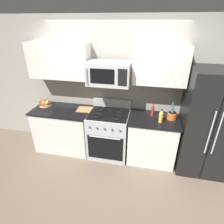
{
  "coord_description": "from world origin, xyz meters",
  "views": [
    {
      "loc": [
        0.68,
        -2.22,
        2.49
      ],
      "look_at": [
        0.09,
        0.59,
        1.03
      ],
      "focal_mm": 28.97,
      "sensor_mm": 36.0,
      "label": 1
    }
  ],
  "objects_px": {
    "range_oven": "(109,133)",
    "bottle_hot_sauce": "(153,110)",
    "fruit_basket": "(45,103)",
    "bottle_oil": "(161,116)",
    "cutting_board": "(85,109)",
    "utensil_crock": "(172,115)",
    "microwave": "(109,73)",
    "apple_loose": "(40,104)",
    "refrigerator": "(206,123)"
  },
  "relations": [
    {
      "from": "utensil_crock",
      "to": "bottle_oil",
      "type": "height_order",
      "value": "utensil_crock"
    },
    {
      "from": "utensil_crock",
      "to": "bottle_hot_sauce",
      "type": "relative_size",
      "value": 1.32
    },
    {
      "from": "microwave",
      "to": "cutting_board",
      "type": "bearing_deg",
      "value": 174.33
    },
    {
      "from": "refrigerator",
      "to": "bottle_oil",
      "type": "height_order",
      "value": "refrigerator"
    },
    {
      "from": "utensil_crock",
      "to": "range_oven",
      "type": "bearing_deg",
      "value": -177.24
    },
    {
      "from": "bottle_hot_sauce",
      "to": "range_oven",
      "type": "bearing_deg",
      "value": -172.36
    },
    {
      "from": "fruit_basket",
      "to": "bottle_hot_sauce",
      "type": "bearing_deg",
      "value": 0.14
    },
    {
      "from": "range_oven",
      "to": "bottle_hot_sauce",
      "type": "bearing_deg",
      "value": 7.64
    },
    {
      "from": "microwave",
      "to": "bottle_hot_sauce",
      "type": "relative_size",
      "value": 2.93
    },
    {
      "from": "utensil_crock",
      "to": "refrigerator",
      "type": "bearing_deg",
      "value": -7.27
    },
    {
      "from": "range_oven",
      "to": "bottle_oil",
      "type": "xyz_separation_m",
      "value": [
        0.94,
        -0.1,
        0.55
      ]
    },
    {
      "from": "refrigerator",
      "to": "apple_loose",
      "type": "distance_m",
      "value": 3.17
    },
    {
      "from": "microwave",
      "to": "bottle_hot_sauce",
      "type": "height_order",
      "value": "microwave"
    },
    {
      "from": "fruit_basket",
      "to": "bottle_hot_sauce",
      "type": "distance_m",
      "value": 2.17
    },
    {
      "from": "refrigerator",
      "to": "apple_loose",
      "type": "relative_size",
      "value": 23.63
    },
    {
      "from": "range_oven",
      "to": "microwave",
      "type": "height_order",
      "value": "microwave"
    },
    {
      "from": "utensil_crock",
      "to": "fruit_basket",
      "type": "relative_size",
      "value": 1.29
    },
    {
      "from": "refrigerator",
      "to": "apple_loose",
      "type": "xyz_separation_m",
      "value": [
        -3.17,
        0.08,
        0.02
      ]
    },
    {
      "from": "microwave",
      "to": "fruit_basket",
      "type": "height_order",
      "value": "microwave"
    },
    {
      "from": "range_oven",
      "to": "cutting_board",
      "type": "relative_size",
      "value": 3.65
    },
    {
      "from": "refrigerator",
      "to": "utensil_crock",
      "type": "xyz_separation_m",
      "value": [
        -0.57,
        0.07,
        0.06
      ]
    },
    {
      "from": "microwave",
      "to": "apple_loose",
      "type": "height_order",
      "value": "microwave"
    },
    {
      "from": "utensil_crock",
      "to": "bottle_oil",
      "type": "bearing_deg",
      "value": -141.92
    },
    {
      "from": "utensil_crock",
      "to": "microwave",
      "type": "bearing_deg",
      "value": -178.69
    },
    {
      "from": "refrigerator",
      "to": "bottle_hot_sauce",
      "type": "height_order",
      "value": "refrigerator"
    },
    {
      "from": "bottle_hot_sauce",
      "to": "bottle_oil",
      "type": "relative_size",
      "value": 1.05
    },
    {
      "from": "cutting_board",
      "to": "bottle_hot_sauce",
      "type": "height_order",
      "value": "bottle_hot_sauce"
    },
    {
      "from": "fruit_basket",
      "to": "apple_loose",
      "type": "relative_size",
      "value": 3.28
    },
    {
      "from": "range_oven",
      "to": "refrigerator",
      "type": "distance_m",
      "value": 1.77
    },
    {
      "from": "microwave",
      "to": "utensil_crock",
      "type": "relative_size",
      "value": 2.22
    },
    {
      "from": "apple_loose",
      "to": "cutting_board",
      "type": "bearing_deg",
      "value": 0.79
    },
    {
      "from": "apple_loose",
      "to": "bottle_oil",
      "type": "xyz_separation_m",
      "value": [
        2.4,
        -0.17,
        0.07
      ]
    },
    {
      "from": "fruit_basket",
      "to": "bottle_oil",
      "type": "distance_m",
      "value": 2.32
    },
    {
      "from": "cutting_board",
      "to": "bottle_hot_sauce",
      "type": "bearing_deg",
      "value": 1.26
    },
    {
      "from": "refrigerator",
      "to": "utensil_crock",
      "type": "bearing_deg",
      "value": 172.73
    },
    {
      "from": "utensil_crock",
      "to": "bottle_oil",
      "type": "distance_m",
      "value": 0.26
    },
    {
      "from": "bottle_oil",
      "to": "refrigerator",
      "type": "bearing_deg",
      "value": 6.24
    },
    {
      "from": "microwave",
      "to": "range_oven",
      "type": "bearing_deg",
      "value": -89.95
    },
    {
      "from": "bottle_hot_sauce",
      "to": "utensil_crock",
      "type": "bearing_deg",
      "value": -8.67
    },
    {
      "from": "fruit_basket",
      "to": "bottle_oil",
      "type": "relative_size",
      "value": 1.07
    },
    {
      "from": "bottle_oil",
      "to": "fruit_basket",
      "type": "bearing_deg",
      "value": 174.98
    },
    {
      "from": "apple_loose",
      "to": "cutting_board",
      "type": "xyz_separation_m",
      "value": [
        0.96,
        0.01,
        -0.03
      ]
    },
    {
      "from": "microwave",
      "to": "fruit_basket",
      "type": "relative_size",
      "value": 2.86
    },
    {
      "from": "refrigerator",
      "to": "bottle_oil",
      "type": "bearing_deg",
      "value": -173.76
    },
    {
      "from": "range_oven",
      "to": "fruit_basket",
      "type": "xyz_separation_m",
      "value": [
        -1.37,
        0.1,
        0.49
      ]
    },
    {
      "from": "microwave",
      "to": "fruit_basket",
      "type": "xyz_separation_m",
      "value": [
        -1.37,
        0.07,
        -0.72
      ]
    },
    {
      "from": "refrigerator",
      "to": "utensil_crock",
      "type": "relative_size",
      "value": 5.57
    },
    {
      "from": "refrigerator",
      "to": "microwave",
      "type": "xyz_separation_m",
      "value": [
        -1.71,
        0.05,
        0.75
      ]
    },
    {
      "from": "microwave",
      "to": "apple_loose",
      "type": "distance_m",
      "value": 1.64
    },
    {
      "from": "refrigerator",
      "to": "bottle_hot_sauce",
      "type": "xyz_separation_m",
      "value": [
        -0.91,
        0.12,
        0.1
      ]
    }
  ]
}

